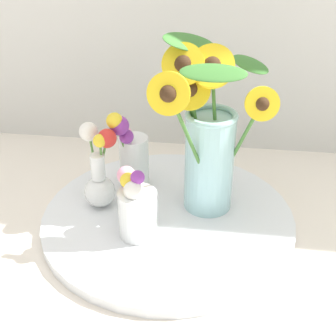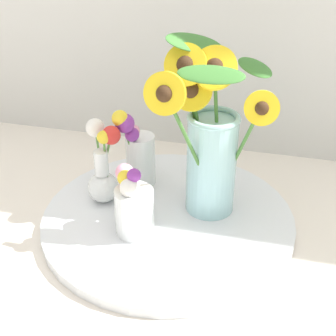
# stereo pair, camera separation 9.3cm
# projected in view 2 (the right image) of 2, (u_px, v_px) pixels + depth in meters

# --- Properties ---
(ground_plane) EXTENTS (6.00, 6.00, 0.00)m
(ground_plane) POSITION_uv_depth(u_px,v_px,m) (174.00, 246.00, 0.93)
(ground_plane) COLOR silver
(serving_tray) EXTENTS (0.53, 0.53, 0.02)m
(serving_tray) POSITION_uv_depth(u_px,v_px,m) (168.00, 219.00, 0.99)
(serving_tray) COLOR silver
(serving_tray) RESTS_ON ground_plane
(mason_jar_sunflowers) EXTENTS (0.25, 0.23, 0.38)m
(mason_jar_sunflowers) POSITION_uv_depth(u_px,v_px,m) (210.00, 144.00, 0.93)
(mason_jar_sunflowers) COLOR #9ED1D6
(mason_jar_sunflowers) RESTS_ON serving_tray
(vase_small_center) EXTENTS (0.08, 0.08, 0.15)m
(vase_small_center) POSITION_uv_depth(u_px,v_px,m) (133.00, 204.00, 0.91)
(vase_small_center) COLOR white
(vase_small_center) RESTS_ON serving_tray
(vase_bulb_right) EXTENTS (0.09, 0.10, 0.17)m
(vase_bulb_right) POSITION_uv_depth(u_px,v_px,m) (103.00, 168.00, 1.00)
(vase_bulb_right) COLOR white
(vase_bulb_right) RESTS_ON serving_tray
(vase_small_back) EXTENTS (0.08, 0.09, 0.20)m
(vase_small_back) POSITION_uv_depth(u_px,v_px,m) (137.00, 152.00, 1.05)
(vase_small_back) COLOR white
(vase_small_back) RESTS_ON serving_tray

